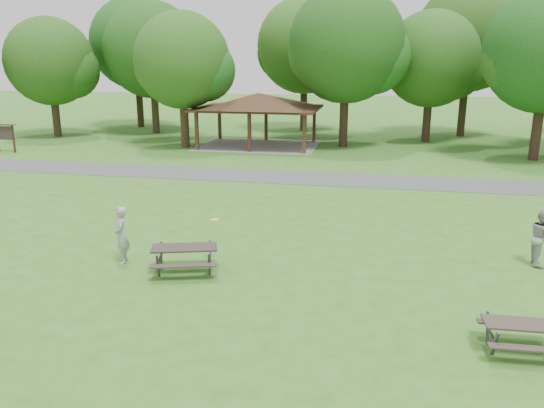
{
  "coord_description": "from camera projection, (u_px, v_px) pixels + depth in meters",
  "views": [
    {
      "loc": [
        4.43,
        -13.13,
        6.12
      ],
      "look_at": [
        1.0,
        4.0,
        1.3
      ],
      "focal_mm": 35.0,
      "sensor_mm": 36.0,
      "label": 1
    }
  ],
  "objects": [
    {
      "name": "ground",
      "position": [
        209.0,
        284.0,
        14.87
      ],
      "size": [
        160.0,
        160.0,
        0.0
      ],
      "primitive_type": "plane",
      "color": "#31681D",
      "rests_on": "ground"
    },
    {
      "name": "asphalt_path",
      "position": [
        290.0,
        177.0,
        28.1
      ],
      "size": [
        120.0,
        3.2,
        0.02
      ],
      "primitive_type": "cube",
      "color": "#454548",
      "rests_on": "ground"
    },
    {
      "name": "pavilion",
      "position": [
        258.0,
        103.0,
        37.5
      ],
      "size": [
        8.6,
        7.01,
        3.76
      ],
      "color": "#362113",
      "rests_on": "ground"
    },
    {
      "name": "notice_board",
      "position": [
        5.0,
        133.0,
        35.32
      ],
      "size": [
        1.6,
        0.3,
        1.88
      ],
      "color": "#392214",
      "rests_on": "ground"
    },
    {
      "name": "tree_row_b",
      "position": [
        52.0,
        64.0,
        41.45
      ],
      "size": [
        7.14,
        6.8,
        9.28
      ],
      "color": "black",
      "rests_on": "ground"
    },
    {
      "name": "tree_row_c",
      "position": [
        153.0,
        53.0,
        43.2
      ],
      "size": [
        8.19,
        7.8,
        10.67
      ],
      "color": "black",
      "rests_on": "ground"
    },
    {
      "name": "tree_row_d",
      "position": [
        183.0,
        63.0,
        36.32
      ],
      "size": [
        6.93,
        6.6,
        9.27
      ],
      "color": "#312115",
      "rests_on": "ground"
    },
    {
      "name": "tree_row_e",
      "position": [
        348.0,
        48.0,
        36.33
      ],
      "size": [
        8.4,
        8.0,
        11.02
      ],
      "color": "black",
      "rests_on": "ground"
    },
    {
      "name": "tree_row_f",
      "position": [
        432.0,
        62.0,
        38.76
      ],
      "size": [
        7.35,
        7.0,
        9.55
      ],
      "color": "black",
      "rests_on": "ground"
    },
    {
      "name": "tree_deep_a",
      "position": [
        137.0,
        46.0,
        46.92
      ],
      "size": [
        8.4,
        8.0,
        11.38
      ],
      "color": "black",
      "rests_on": "ground"
    },
    {
      "name": "tree_deep_b",
      "position": [
        306.0,
        49.0,
        44.62
      ],
      "size": [
        8.4,
        8.0,
        11.13
      ],
      "color": "black",
      "rests_on": "ground"
    },
    {
      "name": "tree_deep_c",
      "position": [
        470.0,
        40.0,
        41.07
      ],
      "size": [
        8.82,
        8.4,
        11.9
      ],
      "color": "#312015",
      "rests_on": "ground"
    },
    {
      "name": "picnic_table_middle",
      "position": [
        184.0,
        253.0,
        15.53
      ],
      "size": [
        2.24,
        1.99,
        0.82
      ],
      "color": "#2C241F",
      "rests_on": "ground"
    },
    {
      "name": "picnic_table_far",
      "position": [
        523.0,
        330.0,
        11.29
      ],
      "size": [
        1.68,
        1.37,
        0.71
      ],
      "color": "#312924",
      "rests_on": "ground"
    },
    {
      "name": "frisbee_in_flight",
      "position": [
        215.0,
        220.0,
        16.06
      ],
      "size": [
        0.33,
        0.33,
        0.02
      ],
      "color": "yellow",
      "rests_on": "ground"
    },
    {
      "name": "frisbee_thrower",
      "position": [
        122.0,
        235.0,
        16.23
      ],
      "size": [
        0.63,
        0.76,
        1.77
      ],
      "primitive_type": "imported",
      "rotation": [
        0.0,
        0.0,
        -1.19
      ],
      "color": "#9B9B9D",
      "rests_on": "ground"
    },
    {
      "name": "frisbee_catcher",
      "position": [
        542.0,
        237.0,
        16.05
      ],
      "size": [
        0.69,
        0.87,
        1.75
      ],
      "primitive_type": "imported",
      "rotation": [
        0.0,
        0.0,
        1.53
      ],
      "color": "#9D9DA0",
      "rests_on": "ground"
    }
  ]
}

